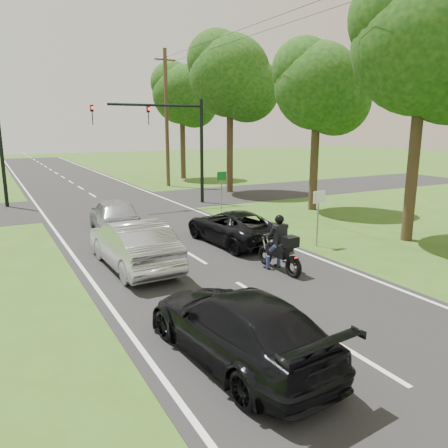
{
  "coord_description": "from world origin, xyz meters",
  "views": [
    {
      "loc": [
        -6.13,
        -9.4,
        4.46
      ],
      "look_at": [
        0.67,
        3.0,
        1.3
      ],
      "focal_mm": 35.0,
      "sensor_mm": 36.0,
      "label": 1
    }
  ],
  "objects": [
    {
      "name": "ground",
      "position": [
        0.0,
        0.0,
        0.0
      ],
      "size": [
        140.0,
        140.0,
        0.0
      ],
      "primitive_type": "plane",
      "color": "#345117",
      "rests_on": "ground"
    },
    {
      "name": "road",
      "position": [
        0.0,
        10.0,
        0.01
      ],
      "size": [
        8.0,
        100.0,
        0.01
      ],
      "primitive_type": "cube",
      "color": "black",
      "rests_on": "ground"
    },
    {
      "name": "cross_road",
      "position": [
        0.0,
        16.0,
        0.01
      ],
      "size": [
        60.0,
        7.0,
        0.01
      ],
      "primitive_type": "cube",
      "color": "black",
      "rests_on": "ground"
    },
    {
      "name": "motorcycle_rider",
      "position": [
        1.72,
        1.25,
        0.72
      ],
      "size": [
        0.6,
        2.13,
        1.83
      ],
      "rotation": [
        0.0,
        0.0,
        0.03
      ],
      "color": "black",
      "rests_on": "ground"
    },
    {
      "name": "dark_suv",
      "position": [
        2.16,
        5.02,
        0.65
      ],
      "size": [
        2.41,
        4.7,
        1.27
      ],
      "primitive_type": "imported",
      "rotation": [
        0.0,
        0.0,
        3.21
      ],
      "color": "black",
      "rests_on": "road"
    },
    {
      "name": "silver_sedan",
      "position": [
        -2.2,
        3.82,
        0.8
      ],
      "size": [
        1.79,
        4.81,
        1.57
      ],
      "primitive_type": "imported",
      "rotation": [
        0.0,
        0.0,
        3.17
      ],
      "color": "#AEAEB3",
      "rests_on": "road"
    },
    {
      "name": "silver_suv",
      "position": [
        -1.44,
        8.91,
        0.76
      ],
      "size": [
        2.21,
        4.57,
        1.51
      ],
      "primitive_type": "imported",
      "rotation": [
        0.0,
        0.0,
        3.04
      ],
      "color": "#AAACB2",
      "rests_on": "road"
    },
    {
      "name": "dark_car_behind",
      "position": [
        -2.15,
        -2.68,
        0.7
      ],
      "size": [
        2.32,
        4.89,
        1.38
      ],
      "primitive_type": "imported",
      "rotation": [
        0.0,
        0.0,
        3.23
      ],
      "color": "black",
      "rests_on": "road"
    },
    {
      "name": "traffic_signal",
      "position": [
        3.34,
        14.0,
        4.14
      ],
      "size": [
        6.38,
        0.44,
        6.0
      ],
      "color": "black",
      "rests_on": "ground"
    },
    {
      "name": "signal_pole_far",
      "position": [
        -5.2,
        18.0,
        3.0
      ],
      "size": [
        0.2,
        0.2,
        6.0
      ],
      "primitive_type": "cylinder",
      "color": "black",
      "rests_on": "ground"
    },
    {
      "name": "utility_pole_far",
      "position": [
        6.2,
        22.0,
        5.08
      ],
      "size": [
        1.6,
        0.28,
        10.0
      ],
      "color": "#503A24",
      "rests_on": "ground"
    },
    {
      "name": "sign_white",
      "position": [
        4.7,
        2.98,
        1.6
      ],
      "size": [
        0.55,
        0.07,
        2.12
      ],
      "color": "slate",
      "rests_on": "ground"
    },
    {
      "name": "sign_green",
      "position": [
        4.9,
        10.98,
        1.6
      ],
      "size": [
        0.55,
        0.07,
        2.12
      ],
      "color": "slate",
      "rests_on": "ground"
    },
    {
      "name": "tree_row_b",
      "position": [
        8.79,
        1.76,
        7.13
      ],
      "size": [
        5.6,
        5.43,
        10.06
      ],
      "color": "#332316",
      "rests_on": "ground"
    },
    {
      "name": "tree_row_c",
      "position": [
        9.75,
        8.8,
        6.23
      ],
      "size": [
        4.8,
        4.65,
        8.76
      ],
      "color": "#332316",
      "rests_on": "ground"
    },
    {
      "name": "tree_row_d",
      "position": [
        9.1,
        16.76,
        7.43
      ],
      "size": [
        5.76,
        5.58,
        10.45
      ],
      "color": "#332316",
      "rests_on": "ground"
    },
    {
      "name": "tree_row_e",
      "position": [
        9.48,
        25.78,
        6.83
      ],
      "size": [
        5.28,
        5.12,
        9.61
      ],
      "color": "#332316",
      "rests_on": "ground"
    }
  ]
}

